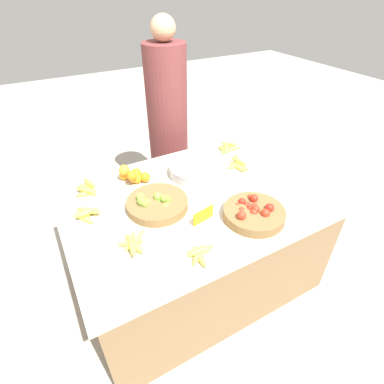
{
  "coord_description": "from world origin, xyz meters",
  "views": [
    {
      "loc": [
        -0.72,
        -1.3,
        1.83
      ],
      "look_at": [
        0.0,
        0.0,
        0.75
      ],
      "focal_mm": 28.0,
      "sensor_mm": 36.0,
      "label": 1
    }
  ],
  "objects": [
    {
      "name": "market_table",
      "position": [
        0.0,
        0.0,
        0.35
      ],
      "size": [
        1.56,
        1.17,
        0.7
      ],
      "color": "olive",
      "rests_on": "ground_plane"
    },
    {
      "name": "orange_pile",
      "position": [
        -0.25,
        0.36,
        0.75
      ],
      "size": [
        0.18,
        0.17,
        0.12
      ],
      "color": "orange",
      "rests_on": "market_table"
    },
    {
      "name": "banana_bunch_middle_left",
      "position": [
        -0.46,
        -0.21,
        0.72
      ],
      "size": [
        0.17,
        0.2,
        0.06
      ],
      "color": "#EFDB4C",
      "rests_on": "market_table"
    },
    {
      "name": "banana_bunch_middle_right",
      "position": [
        -0.19,
        -0.43,
        0.71
      ],
      "size": [
        0.17,
        0.15,
        0.03
      ],
      "color": "#EFDB4C",
      "rests_on": "market_table"
    },
    {
      "name": "metal_bowl",
      "position": [
        0.14,
        0.23,
        0.73
      ],
      "size": [
        0.33,
        0.33,
        0.07
      ],
      "color": "#B7B7BF",
      "rests_on": "market_table"
    },
    {
      "name": "banana_bunch_front_left",
      "position": [
        -0.61,
        0.14,
        0.72
      ],
      "size": [
        0.16,
        0.16,
        0.06
      ],
      "color": "#EFDB4C",
      "rests_on": "market_table"
    },
    {
      "name": "banana_bunch_front_center",
      "position": [
        -0.55,
        0.39,
        0.72
      ],
      "size": [
        0.14,
        0.18,
        0.06
      ],
      "color": "#EFDB4C",
      "rests_on": "market_table"
    },
    {
      "name": "banana_bunch_back_center",
      "position": [
        0.56,
        0.42,
        0.72
      ],
      "size": [
        0.18,
        0.14,
        0.06
      ],
      "color": "#EFDB4C",
      "rests_on": "market_table"
    },
    {
      "name": "ground_plane",
      "position": [
        0.0,
        0.0,
        0.0
      ],
      "size": [
        12.0,
        12.0,
        0.0
      ],
      "primitive_type": "plane",
      "color": "#ADA599"
    },
    {
      "name": "vendor_person",
      "position": [
        0.31,
        0.99,
        0.74
      ],
      "size": [
        0.35,
        0.35,
        1.6
      ],
      "color": "brown",
      "rests_on": "ground_plane"
    },
    {
      "name": "banana_bunch_front_right",
      "position": [
        0.48,
        0.17,
        0.72
      ],
      "size": [
        0.15,
        0.21,
        0.05
      ],
      "color": "#EFDB4C",
      "rests_on": "market_table"
    },
    {
      "name": "tomato_basket",
      "position": [
        0.22,
        -0.33,
        0.73
      ],
      "size": [
        0.35,
        0.35,
        0.1
      ],
      "color": "olive",
      "rests_on": "market_table"
    },
    {
      "name": "lime_bowl",
      "position": [
        -0.22,
        0.02,
        0.73
      ],
      "size": [
        0.37,
        0.37,
        0.1
      ],
      "color": "olive",
      "rests_on": "market_table"
    },
    {
      "name": "price_sign",
      "position": [
        -0.05,
        -0.22,
        0.74
      ],
      "size": [
        0.14,
        0.03,
        0.08
      ],
      "rotation": [
        0.0,
        0.0,
        0.19
      ],
      "color": "orange",
      "rests_on": "market_table"
    }
  ]
}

